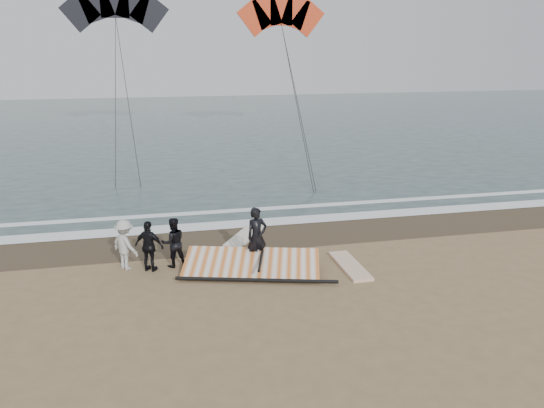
{
  "coord_description": "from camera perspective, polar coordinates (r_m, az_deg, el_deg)",
  "views": [
    {
      "loc": [
        -2.94,
        -12.64,
        6.35
      ],
      "look_at": [
        0.49,
        3.0,
        1.6
      ],
      "focal_mm": 35.0,
      "sensor_mm": 36.0,
      "label": 1
    }
  ],
  "objects": [
    {
      "name": "ground",
      "position": [
        14.44,
        0.67,
        -9.55
      ],
      "size": [
        120.0,
        120.0,
        0.0
      ],
      "primitive_type": "plane",
      "color": "#8C704C",
      "rests_on": "ground"
    },
    {
      "name": "sea",
      "position": [
        46.17,
        -8.67,
        8.44
      ],
      "size": [
        120.0,
        54.0,
        0.02
      ],
      "primitive_type": "cube",
      "color": "#233838",
      "rests_on": "ground"
    },
    {
      "name": "wet_sand",
      "position": [
        18.51,
        -2.47,
        -3.54
      ],
      "size": [
        120.0,
        2.8,
        0.01
      ],
      "primitive_type": "cube",
      "color": "#4C3D2B",
      "rests_on": "ground"
    },
    {
      "name": "foam_near",
      "position": [
        19.8,
        -3.17,
        -2.12
      ],
      "size": [
        120.0,
        0.9,
        0.01
      ],
      "primitive_type": "cube",
      "color": "white",
      "rests_on": "sea"
    },
    {
      "name": "foam_far",
      "position": [
        21.4,
        -3.91,
        -0.7
      ],
      "size": [
        120.0,
        0.45,
        0.01
      ],
      "primitive_type": "cube",
      "color": "white",
      "rests_on": "sea"
    },
    {
      "name": "man_main",
      "position": [
        15.92,
        -1.64,
        -3.51
      ],
      "size": [
        0.75,
        0.6,
        1.79
      ],
      "primitive_type": "imported",
      "rotation": [
        0.0,
        0.0,
        0.29
      ],
      "color": "black",
      "rests_on": "ground"
    },
    {
      "name": "board_white",
      "position": [
        16.19,
        8.38,
        -6.58
      ],
      "size": [
        0.64,
        2.21,
        0.09
      ],
      "primitive_type": "cube",
      "rotation": [
        0.0,
        0.0,
        0.01
      ],
      "color": "white",
      "rests_on": "ground"
    },
    {
      "name": "board_cream",
      "position": [
        18.46,
        -2.91,
        -3.45
      ],
      "size": [
        1.78,
        2.34,
        0.1
      ],
      "primitive_type": "cube",
      "rotation": [
        0.0,
        0.0,
        -0.56
      ],
      "color": "silver",
      "rests_on": "ground"
    },
    {
      "name": "trio_cluster",
      "position": [
        16.1,
        -13.3,
        -4.25
      ],
      "size": [
        2.36,
        1.23,
        1.54
      ],
      "color": "black",
      "rests_on": "ground"
    },
    {
      "name": "sail_rig",
      "position": [
        15.72,
        -2.55,
        -6.54
      ],
      "size": [
        4.43,
        2.7,
        0.51
      ],
      "color": "black",
      "rests_on": "ground"
    },
    {
      "name": "kite_red",
      "position": [
        38.27,
        1.01,
        19.33
      ],
      "size": [
        6.71,
        7.69,
        17.21
      ],
      "color": "red",
      "rests_on": "ground"
    },
    {
      "name": "kite_dark",
      "position": [
        39.62,
        -16.52,
        19.18
      ],
      "size": [
        8.19,
        7.44,
        16.94
      ],
      "color": "black",
      "rests_on": "ground"
    }
  ]
}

